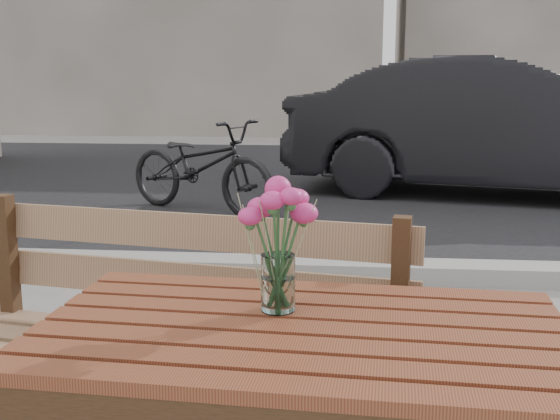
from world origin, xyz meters
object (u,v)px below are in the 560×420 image
Objects in this scene: main_vase at (278,228)px; bicycle at (200,166)px; parked_car at (501,127)px; main_table at (300,376)px.

bicycle is at bearing 103.98° from main_vase.
main_vase is at bearing 175.59° from parked_car.
bicycle is at bearing 108.24° from main_table.
main_table is 5.08m from bicycle.
main_vase reaches higher than bicycle.
main_vase reaches higher than main_table.
parked_car reaches higher than main_vase.
main_table is 3.82× the size of main_vase.
parked_car is (1.81, 6.03, -0.23)m from main_vase.
bicycle is (-1.20, 4.81, -0.52)m from main_vase.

